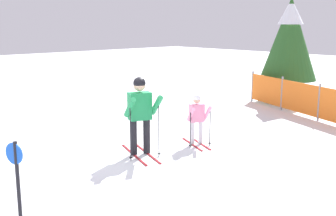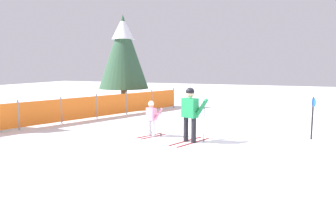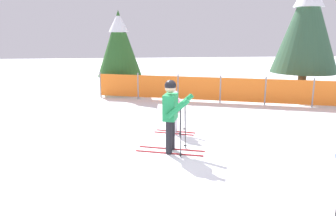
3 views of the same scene
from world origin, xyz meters
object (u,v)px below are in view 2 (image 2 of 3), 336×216
(safety_fence, at_px, (97,106))
(conifer_far, at_px, (123,51))
(skier_adult, at_px, (190,110))
(skier_child, at_px, (152,116))
(trail_marker, at_px, (313,113))

(safety_fence, xyz_separation_m, conifer_far, (3.80, 0.81, 2.57))
(skier_adult, relative_size, safety_fence, 0.17)
(skier_child, distance_m, conifer_far, 8.00)
(skier_child, height_order, safety_fence, skier_child)
(skier_child, bearing_deg, conifer_far, 59.40)
(skier_adult, bearing_deg, safety_fence, 82.78)
(safety_fence, height_order, trail_marker, trail_marker)
(skier_child, xyz_separation_m, conifer_far, (6.11, 4.56, 2.42))
(conifer_far, xyz_separation_m, trail_marker, (-4.60, -9.46, -2.28))
(conifer_far, relative_size, trail_marker, 3.73)
(skier_adult, distance_m, conifer_far, 9.03)
(skier_child, relative_size, trail_marker, 0.88)
(skier_child, xyz_separation_m, trail_marker, (1.52, -4.90, 0.15))
(conifer_far, distance_m, trail_marker, 10.76)
(skier_adult, xyz_separation_m, trail_marker, (1.81, -3.46, -0.16))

